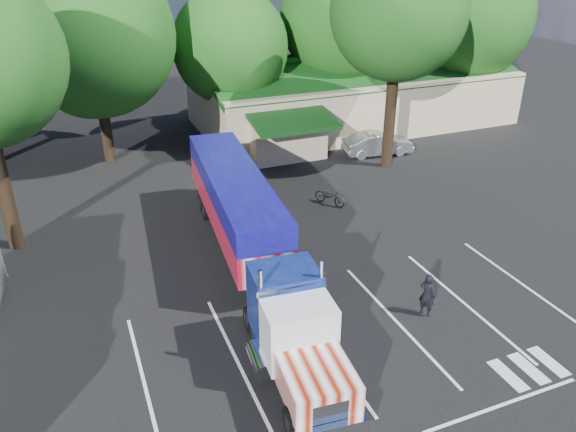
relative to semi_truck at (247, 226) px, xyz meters
name	(u,v)px	position (x,y,z in m)	size (l,w,h in m)	color
ground	(265,263)	(0.87, 0.27, -2.22)	(120.00, 120.00, 0.00)	black
event_hall	(351,95)	(14.61, 18.08, -0.01)	(24.20, 14.12, 5.55)	#C3B391
tree_row_c	(92,35)	(-4.13, 16.47, 5.82)	(10.00, 10.00, 13.05)	black
tree_row_d	(230,47)	(4.87, 17.77, 4.36)	(8.00, 8.00, 10.60)	black
tree_row_e	(345,17)	(13.87, 18.27, 5.86)	(9.60, 9.60, 12.90)	black
tree_row_f	(465,16)	(23.87, 17.07, 5.57)	(10.40, 10.40, 13.00)	black
tree_near_right	(399,12)	(12.37, 8.77, 7.24)	(8.00, 8.00, 13.50)	black
semi_truck	(247,226)	(0.00, 0.00, 0.00)	(4.12, 18.87, 3.93)	black
woman	(427,295)	(5.37, -5.73, -1.32)	(0.66, 0.43, 1.81)	black
bicycle	(330,196)	(6.37, 4.83, -1.71)	(0.68, 1.94, 1.02)	black
silver_sedan	(378,144)	(12.87, 10.77, -1.44)	(1.65, 4.72, 1.56)	#ABAEB2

